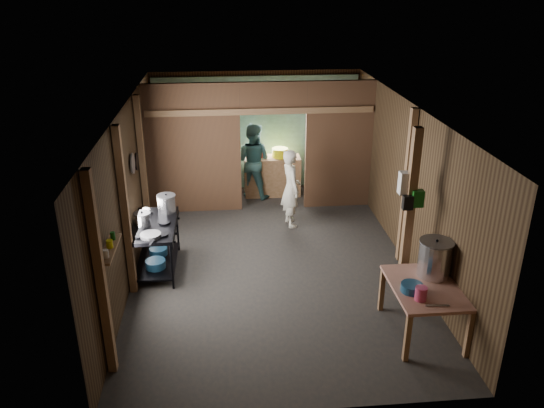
{
  "coord_description": "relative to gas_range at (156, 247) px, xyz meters",
  "views": [
    {
      "loc": [
        -0.74,
        -8.05,
        4.45
      ],
      "look_at": [
        0.0,
        -0.2,
        1.1
      ],
      "focal_mm": 35.58,
      "sensor_mm": 36.0,
      "label": 1
    }
  ],
  "objects": [
    {
      "name": "pan_lid_big",
      "position": [
        -0.33,
        0.57,
        1.24
      ],
      "size": [
        0.03,
        0.34,
        0.34
      ],
      "primitive_type": "cylinder",
      "rotation": [
        0.0,
        1.57,
        0.0
      ],
      "color": "slate",
      "rests_on": "wall_left"
    },
    {
      "name": "bag_white",
      "position": [
        3.68,
        -1.05,
        1.37
      ],
      "size": [
        0.22,
        0.15,
        0.32
      ],
      "primitive_type": "cube",
      "color": "silver",
      "rests_on": "post_free"
    },
    {
      "name": "jar_white",
      "position": [
        -0.27,
        -2.18,
        1.05
      ],
      "size": [
        0.07,
        0.07,
        0.1
      ],
      "primitive_type": "cylinder",
      "color": "silver",
      "rests_on": "wall_shelf"
    },
    {
      "name": "blue_tub_front",
      "position": [
        0.0,
        -0.24,
        -0.19
      ],
      "size": [
        0.32,
        0.32,
        0.13
      ],
      "primitive_type": "cylinder",
      "color": "navy",
      "rests_on": "gas_range"
    },
    {
      "name": "wall_back",
      "position": [
        1.88,
        3.67,
        0.89
      ],
      "size": [
        4.5,
        0.0,
        2.6
      ],
      "primitive_type": "cube",
      "color": "#42311D",
      "rests_on": "ground"
    },
    {
      "name": "knife",
      "position": [
        3.69,
        -2.5,
        0.31
      ],
      "size": [
        0.3,
        0.07,
        0.01
      ],
      "primitive_type": "cube",
      "rotation": [
        0.0,
        0.0,
        -0.1
      ],
      "color": "silver",
      "rests_on": "prep_table"
    },
    {
      "name": "cook",
      "position": [
        2.38,
        1.51,
        0.34
      ],
      "size": [
        0.46,
        0.61,
        1.5
      ],
      "primitive_type": "imported",
      "rotation": [
        0.0,
        0.0,
        1.77
      ],
      "color": "silver",
      "rests_on": "floor"
    },
    {
      "name": "prep_table",
      "position": [
        3.71,
        -2.04,
        -0.05
      ],
      "size": [
        0.88,
        1.21,
        0.71
      ],
      "primitive_type": null,
      "color": "tan",
      "rests_on": "floor"
    },
    {
      "name": "partition_header",
      "position": [
        2.13,
        2.37,
        1.89
      ],
      "size": [
        1.3,
        0.1,
        0.6
      ],
      "primitive_type": "cube",
      "color": "brown",
      "rests_on": "wall_back"
    },
    {
      "name": "stove_saucepan",
      "position": [
        -0.17,
        0.37,
        0.46
      ],
      "size": [
        0.18,
        0.18,
        0.1
      ],
      "primitive_type": "cylinder",
      "rotation": [
        0.0,
        0.0,
        0.14
      ],
      "color": "silver",
      "rests_on": "gas_range"
    },
    {
      "name": "partition_right",
      "position": [
        3.46,
        2.37,
        0.89
      ],
      "size": [
        1.35,
        0.1,
        2.6
      ],
      "primitive_type": "cube",
      "color": "brown",
      "rests_on": "floor"
    },
    {
      "name": "turquoise_panel",
      "position": [
        1.88,
        3.61,
        0.84
      ],
      "size": [
        4.4,
        0.06,
        2.5
      ],
      "primitive_type": "cube",
      "color": "#82C4B8",
      "rests_on": "wall_back"
    },
    {
      "name": "yellow_tub",
      "position": [
        2.35,
        3.12,
        0.54
      ],
      "size": [
        0.35,
        0.35,
        0.19
      ],
      "primitive_type": "cylinder",
      "color": "#D3CF0F",
      "rests_on": "back_counter"
    },
    {
      "name": "frying_pan",
      "position": [
        0.0,
        -0.46,
        0.44
      ],
      "size": [
        0.42,
        0.59,
        0.07
      ],
      "primitive_type": null,
      "rotation": [
        0.0,
        0.0,
        -0.21
      ],
      "color": "slate",
      "rests_on": "gas_range"
    },
    {
      "name": "floor",
      "position": [
        1.88,
        0.17,
        -0.41
      ],
      "size": [
        4.5,
        7.0,
        0.0
      ],
      "primitive_type": "cube",
      "color": "#272727",
      "rests_on": "ground"
    },
    {
      "name": "post_free",
      "position": [
        3.73,
        -1.13,
        0.89
      ],
      "size": [
        0.12,
        0.12,
        2.6
      ],
      "primitive_type": "cube",
      "color": "#956C4E",
      "rests_on": "floor"
    },
    {
      "name": "post_left_c",
      "position": [
        -0.3,
        1.37,
        0.89
      ],
      "size": [
        0.1,
        0.12,
        2.6
      ],
      "primitive_type": "cube",
      "color": "#956C4E",
      "rests_on": "floor"
    },
    {
      "name": "post_left_b",
      "position": [
        -0.3,
        -0.63,
        0.89
      ],
      "size": [
        0.1,
        0.12,
        2.6
      ],
      "primitive_type": "cube",
      "color": "#956C4E",
      "rests_on": "floor"
    },
    {
      "name": "partition_left",
      "position": [
        0.55,
        2.37,
        0.89
      ],
      "size": [
        1.85,
        0.1,
        2.6
      ],
      "primitive_type": "cube",
      "color": "brown",
      "rests_on": "floor"
    },
    {
      "name": "cross_beam",
      "position": [
        1.88,
        2.32,
        1.64
      ],
      "size": [
        4.4,
        0.12,
        0.12
      ],
      "primitive_type": "cube",
      "color": "#956C4E",
      "rests_on": "wall_left"
    },
    {
      "name": "back_counter",
      "position": [
        2.18,
        3.12,
        0.01
      ],
      "size": [
        1.2,
        0.5,
        0.85
      ],
      "primitive_type": "cube",
      "color": "#956C4E",
      "rests_on": "floor"
    },
    {
      "name": "wall_front",
      "position": [
        1.88,
        -3.33,
        0.89
      ],
      "size": [
        4.5,
        0.0,
        2.6
      ],
      "primitive_type": "cube",
      "color": "#42311D",
      "rests_on": "ground"
    },
    {
      "name": "gas_range",
      "position": [
        0.0,
        0.0,
        0.0
      ],
      "size": [
        0.71,
        1.39,
        0.82
      ],
      "primitive_type": null,
      "color": "black",
      "rests_on": "floor"
    },
    {
      "name": "post_right",
      "position": [
        4.06,
        -0.03,
        0.89
      ],
      "size": [
        0.1,
        0.12,
        2.6
      ],
      "primitive_type": "cube",
      "color": "#956C4E",
      "rests_on": "floor"
    },
    {
      "name": "wall_right",
      "position": [
        4.13,
        0.17,
        0.89
      ],
      "size": [
        0.0,
        7.0,
        2.6
      ],
      "primitive_type": "cube",
      "color": "#42311D",
      "rests_on": "ground"
    },
    {
      "name": "wall_left",
      "position": [
        -0.37,
        0.17,
        0.89
      ],
      "size": [
        0.0,
        7.0,
        2.6
      ],
      "primitive_type": "cube",
      "color": "#42311D",
      "rests_on": "ground"
    },
    {
      "name": "worker_back",
      "position": [
        1.76,
        3.04,
        0.4
      ],
      "size": [
        0.97,
        0.88,
        1.63
      ],
      "primitive_type": "imported",
      "rotation": [
        0.0,
        0.0,
        2.72
      ],
      "color": "#376768",
      "rests_on": "floor"
    },
    {
      "name": "jar_green",
      "position": [
        -0.27,
        -1.71,
        1.05
      ],
      "size": [
        0.06,
        0.06,
        0.1
      ],
      "primitive_type": "cylinder",
      "color": "#105916",
      "rests_on": "wall_shelf"
    },
    {
      "name": "ceiling",
      "position": [
        1.88,
        0.17,
        2.19
      ],
      "size": [
        4.5,
        7.0,
        0.0
      ],
      "primitive_type": "cube",
      "color": "#252525",
      "rests_on": "ground"
    },
    {
      "name": "wall_shelf",
      "position": [
        -0.27,
        -1.93,
        0.99
      ],
      "size": [
        0.14,
        0.8,
        0.03
      ],
      "primitive_type": "cube",
      "color": "#956C4E",
      "rests_on": "wall_left"
    },
    {
      "name": "stock_pot",
      "position": [
        3.9,
        -1.77,
        0.55
      ],
      "size": [
        0.58,
        0.58,
        0.53
      ],
      "primitive_type": null,
      "rotation": [
        0.0,
        0.0,
        -0.34
      ],
      "color": "silver",
      "rests_on": "prep_table"
    },
    {
      "name": "pink_bucket",
      "position": [
        3.53,
        -2.35,
        0.39
      ],
      "size": [
        0.18,
        0.18,
        0.18
      ],
      "primitive_type": "cylinder",
      "rotation": [
        0.0,
        0.0,
        -0.24
      ],
      "color": "#BA3860",
      "rests_on": "prep_table"
    },
    {
      "name": "stove_pot_med",
      "position": [
        -0.17,
        -0.02,
        0.5
      ],
      "size": [
        0.34,
        0.34,
        0.23
      ],
      "primitive_type": null,
      "rotation": [
        0.0,
        0.0,
        0.37
      ],
      "color": "silver",
      "rests_on": "gas_range"
    },
    {
      "name": "wash_basin",
      "position": [
        3.48,
        -2.14,
        0.36
      ],
      "size": [
        0.36,
        0.36,
        0.11
      ],
      "primitive_type": "cylinder",
      "rotation": [
        0.0,
        0.0,
        -0.33
      ],
      "color": "navy",
      "rests_on": "prep_table"
    },
    {
      "name": "jar_yellow",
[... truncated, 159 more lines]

